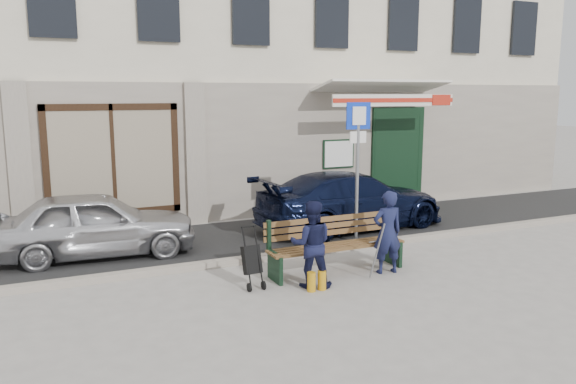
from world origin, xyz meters
TOP-DOWN VIEW (x-y plane):
  - ground at (0.00, 0.00)m, footprint 80.00×80.00m
  - asphalt_lane at (0.00, 3.10)m, footprint 60.00×3.20m
  - curb at (0.00, 1.50)m, footprint 60.00×0.18m
  - building at (0.01, 8.45)m, footprint 20.00×8.27m
  - car_silver at (-3.79, 3.03)m, footprint 3.68×1.70m
  - car_navy at (1.58, 2.99)m, footprint 4.50×2.11m
  - parking_sign at (1.05, 1.89)m, footprint 0.52×0.08m
  - bench at (-0.27, 0.41)m, footprint 2.40×1.17m
  - man at (0.52, 0.04)m, footprint 0.55×0.40m
  - woman at (-0.93, -0.05)m, footprint 0.81×0.73m
  - stroller at (-1.78, 0.29)m, footprint 0.30×0.41m

SIDE VIEW (x-z plane):
  - ground at x=0.00m, z-range 0.00..0.00m
  - asphalt_lane at x=0.00m, z-range 0.00..0.01m
  - curb at x=0.00m, z-range 0.00..0.12m
  - stroller at x=-1.78m, z-range -0.05..0.89m
  - bench at x=-0.27m, z-range -0.03..0.95m
  - car_silver at x=-3.79m, z-range 0.00..1.22m
  - car_navy at x=1.58m, z-range 0.00..1.27m
  - woman at x=-0.93m, z-range 0.00..1.36m
  - man at x=0.52m, z-range 0.00..1.39m
  - parking_sign at x=1.05m, z-range 0.49..3.28m
  - building at x=0.01m, z-range -0.03..9.97m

